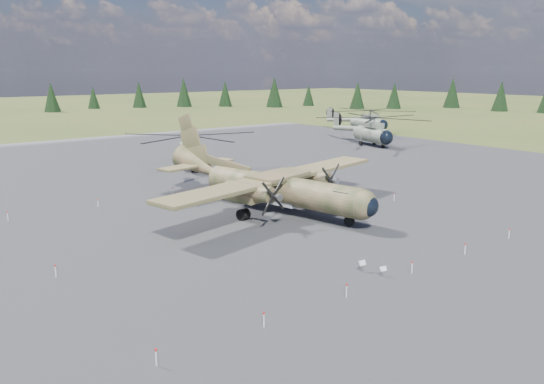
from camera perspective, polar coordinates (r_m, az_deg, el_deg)
ground at (r=43.77m, az=-0.97°, el=-4.19°), size 500.00×500.00×0.00m
apron at (r=51.84m, az=-7.59°, el=-1.56°), size 120.00×120.00×0.04m
transport_plane at (r=49.63m, az=-0.22°, el=0.98°), size 27.30×24.50×9.02m
helicopter_near at (r=71.48m, az=-8.85°, el=5.11°), size 23.91×23.91×4.65m
helicopter_mid at (r=93.78m, az=10.73°, el=7.07°), size 23.74×25.06×5.07m
helicopter_far at (r=114.82m, az=10.33°, el=8.01°), size 20.22×22.72×4.72m
info_placard_left at (r=35.55m, az=9.67°, el=-7.65°), size 0.51×0.25×0.77m
info_placard_right at (r=34.97m, az=11.85°, el=-8.19°), size 0.48×0.31×0.69m
barrier_fence at (r=43.31m, az=-1.40°, el=-3.68°), size 33.12×29.62×0.85m
treeline at (r=39.66m, az=-6.67°, el=1.11°), size 316.40×321.55×10.91m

